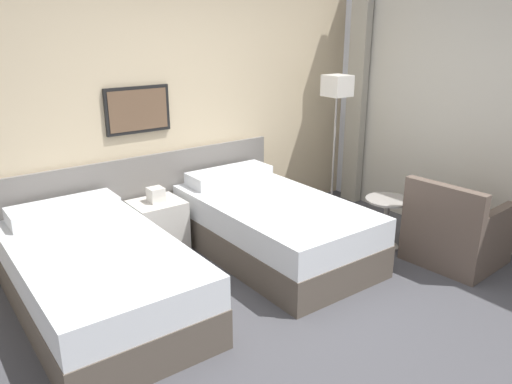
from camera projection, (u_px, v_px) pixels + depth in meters
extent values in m
plane|color=#47474C|center=(299.00, 308.00, 3.93)|extent=(16.00, 16.00, 0.00)
cube|color=#C6B28E|center=(174.00, 106.00, 4.97)|extent=(10.00, 0.06, 2.70)
cube|color=slate|center=(145.00, 200.00, 4.99)|extent=(2.97, 0.04, 0.91)
cube|color=black|center=(138.00, 110.00, 4.70)|extent=(0.64, 0.03, 0.44)
cube|color=brown|center=(138.00, 110.00, 4.69)|extent=(0.58, 0.01, 0.38)
cube|color=#A8A393|center=(357.00, 95.00, 5.95)|extent=(0.10, 0.24, 2.64)
cube|color=brown|center=(101.00, 295.00, 3.84)|extent=(1.11, 1.97, 0.31)
cube|color=silver|center=(97.00, 262.00, 3.75)|extent=(1.10, 1.95, 0.25)
cube|color=silver|center=(64.00, 210.00, 4.26)|extent=(0.89, 0.34, 0.13)
cube|color=brown|center=(274.00, 240.00, 4.80)|extent=(1.11, 1.97, 0.31)
cube|color=silver|center=(274.00, 213.00, 4.71)|extent=(1.10, 1.95, 0.25)
cube|color=silver|center=(229.00, 175.00, 5.22)|extent=(0.89, 0.34, 0.13)
cube|color=beige|center=(158.00, 226.00, 4.85)|extent=(0.48, 0.42, 0.51)
cube|color=silver|center=(156.00, 195.00, 4.74)|extent=(0.14, 0.14, 0.14)
cylinder|color=#9E9993|center=(331.00, 213.00, 5.87)|extent=(0.24, 0.24, 0.02)
cylinder|color=#9E9993|center=(334.00, 157.00, 5.65)|extent=(0.02, 0.02, 1.36)
cube|color=silver|center=(337.00, 86.00, 5.39)|extent=(0.26, 0.26, 0.23)
cylinder|color=gray|center=(384.00, 246.00, 5.01)|extent=(0.28, 0.28, 0.01)
cylinder|color=gray|center=(386.00, 223.00, 4.93)|extent=(0.05, 0.05, 0.48)
cylinder|color=gray|center=(388.00, 200.00, 4.85)|extent=(0.43, 0.43, 0.02)
cube|color=brown|center=(456.00, 239.00, 4.67)|extent=(0.77, 0.80, 0.43)
cube|color=brown|center=(444.00, 206.00, 4.34)|extent=(0.15, 0.75, 0.39)
cube|color=brown|center=(496.00, 219.00, 4.33)|extent=(0.62, 0.13, 0.18)
cube|color=brown|center=(428.00, 200.00, 4.80)|extent=(0.62, 0.13, 0.18)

